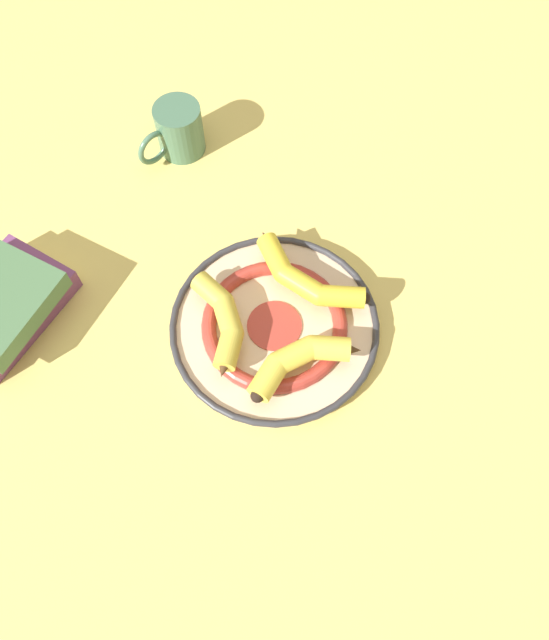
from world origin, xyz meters
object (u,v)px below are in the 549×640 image
object	(u,v)px
banana_a	(223,321)
coffee_mug	(178,130)
banana_c	(300,359)
decorative_bowl	(274,327)
book_stack	(2,304)
banana_b	(304,278)

from	to	relation	value
banana_a	coffee_mug	xyz separation A→B (m)	(0.31, -0.19, -0.00)
banana_a	banana_c	world-z (taller)	banana_c
decorative_bowl	banana_a	world-z (taller)	banana_a
banana_a	banana_c	size ratio (longest dim) A/B	0.92
decorative_bowl	book_stack	world-z (taller)	book_stack
decorative_bowl	coffee_mug	xyz separation A→B (m)	(0.36, -0.14, 0.03)
book_stack	coffee_mug	world-z (taller)	coffee_mug
coffee_mug	decorative_bowl	bearing A→B (deg)	69.57
banana_b	coffee_mug	size ratio (longest dim) A/B	1.57
banana_c	book_stack	size ratio (longest dim) A/B	0.76
decorative_bowl	banana_c	xyz separation A→B (m)	(-0.07, 0.02, 0.03)
decorative_bowl	banana_b	world-z (taller)	banana_b
book_stack	banana_c	bearing A→B (deg)	-67.19
banana_b	book_stack	distance (m)	0.44
banana_b	banana_c	xyz separation A→B (m)	(-0.09, 0.10, 0.00)
decorative_bowl	banana_c	distance (m)	0.08
banana_a	book_stack	world-z (taller)	book_stack
banana_b	book_stack	world-z (taller)	book_stack
decorative_bowl	banana_b	size ratio (longest dim) A/B	1.54
banana_a	banana_b	bearing A→B (deg)	-75.54
book_stack	banana_a	bearing A→B (deg)	-60.95
banana_b	banana_c	bearing A→B (deg)	-58.29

